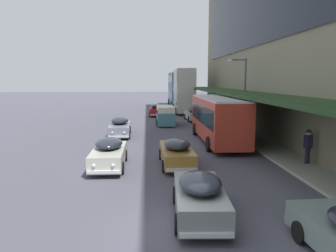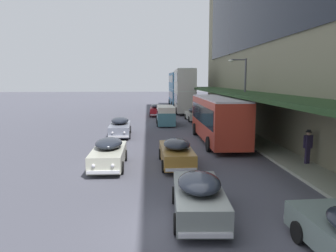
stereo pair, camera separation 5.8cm
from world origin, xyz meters
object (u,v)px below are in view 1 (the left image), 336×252
object	(u,v)px
transit_bus_kerbside_front	(218,117)
vw_van	(165,114)
sedan_second_mid	(200,196)
street_lamp	(242,91)
transit_bus_kerbside_far	(177,88)
sedan_lead_near	(120,127)
pedestrian_at_kerb	(308,145)
sedan_far_back	(177,152)
sedan_oncoming_front	(156,110)
sedan_oncoming_rear	(195,114)
transit_bus_kerbside_rear	(184,89)
sedan_trailing_mid	(109,153)

from	to	relation	value
transit_bus_kerbside_front	vw_van	world-z (taller)	transit_bus_kerbside_front
vw_van	sedan_second_mid	bearing A→B (deg)	-90.30
sedan_second_mid	street_lamp	distance (m)	16.60
transit_bus_kerbside_far	street_lamp	bearing A→B (deg)	-86.05
sedan_lead_near	street_lamp	distance (m)	10.46
pedestrian_at_kerb	street_lamp	world-z (taller)	street_lamp
sedan_far_back	pedestrian_at_kerb	size ratio (longest dim) A/B	2.51
sedan_oncoming_front	sedan_far_back	size ratio (longest dim) A/B	1.02
transit_bus_kerbside_far	sedan_lead_near	world-z (taller)	transit_bus_kerbside_far
sedan_lead_near	sedan_oncoming_rear	size ratio (longest dim) A/B	1.06
transit_bus_kerbside_rear	sedan_oncoming_front	world-z (taller)	transit_bus_kerbside_rear
sedan_trailing_mid	sedan_oncoming_rear	bearing A→B (deg)	69.27
sedan_second_mid	street_lamp	size ratio (longest dim) A/B	0.71
sedan_trailing_mid	sedan_second_mid	bearing A→B (deg)	-60.55
sedan_lead_near	sedan_oncoming_rear	bearing A→B (deg)	52.13
transit_bus_kerbside_far	sedan_second_mid	distance (m)	48.49
transit_bus_kerbside_rear	sedan_far_back	xyz separation A→B (m)	(-3.65, -29.46, -2.57)
sedan_second_mid	street_lamp	world-z (taller)	street_lamp
sedan_second_mid	pedestrian_at_kerb	world-z (taller)	pedestrian_at_kerb
transit_bus_kerbside_far	sedan_far_back	size ratio (longest dim) A/B	2.19
transit_bus_kerbside_rear	vw_van	size ratio (longest dim) A/B	2.31
sedan_oncoming_rear	vw_van	xyz separation A→B (m)	(-3.58, -3.39, 0.35)
sedan_second_mid	sedan_oncoming_front	size ratio (longest dim) A/B	0.92
pedestrian_at_kerb	sedan_oncoming_rear	bearing A→B (deg)	99.00
sedan_second_mid	pedestrian_at_kerb	xyz separation A→B (m)	(6.93, 6.30, 0.41)
transit_bus_kerbside_rear	street_lamp	bearing A→B (deg)	-83.58
transit_bus_kerbside_rear	pedestrian_at_kerb	size ratio (longest dim) A/B	5.66
transit_bus_kerbside_rear	sedan_lead_near	size ratio (longest dim) A/B	2.07
transit_bus_kerbside_rear	sedan_far_back	distance (m)	29.80
transit_bus_kerbside_rear	sedan_lead_near	world-z (taller)	transit_bus_kerbside_rear
sedan_oncoming_front	vw_van	world-z (taller)	vw_van
sedan_oncoming_rear	pedestrian_at_kerb	xyz separation A→B (m)	(3.23, -20.37, 0.43)
sedan_trailing_mid	vw_van	bearing A→B (deg)	76.54
transit_bus_kerbside_rear	transit_bus_kerbside_front	bearing A→B (deg)	-90.03
sedan_oncoming_rear	sedan_trailing_mid	world-z (taller)	sedan_trailing_mid
transit_bus_kerbside_rear	sedan_second_mid	size ratio (longest dim) A/B	2.40
transit_bus_kerbside_rear	sedan_trailing_mid	world-z (taller)	transit_bus_kerbside_rear
sedan_trailing_mid	vw_van	distance (m)	16.97
sedan_trailing_mid	vw_van	xyz separation A→B (m)	(3.95, 16.50, 0.33)
transit_bus_kerbside_far	sedan_oncoming_front	size ratio (longest dim) A/B	2.16
vw_van	pedestrian_at_kerb	world-z (taller)	pedestrian_at_kerb
sedan_far_back	pedestrian_at_kerb	bearing A→B (deg)	-4.74
sedan_lead_near	sedan_far_back	size ratio (longest dim) A/B	1.09
sedan_oncoming_front	pedestrian_at_kerb	distance (m)	26.72
sedan_second_mid	sedan_trailing_mid	distance (m)	7.78
sedan_second_mid	sedan_lead_near	xyz separation A→B (m)	(-4.06, 16.69, 0.01)
sedan_second_mid	sedan_oncoming_front	world-z (taller)	sedan_oncoming_front
transit_bus_kerbside_front	sedan_lead_near	world-z (taller)	transit_bus_kerbside_front
transit_bus_kerbside_far	sedan_oncoming_front	distance (m)	17.06
transit_bus_kerbside_front	sedan_far_back	world-z (taller)	transit_bus_kerbside_front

